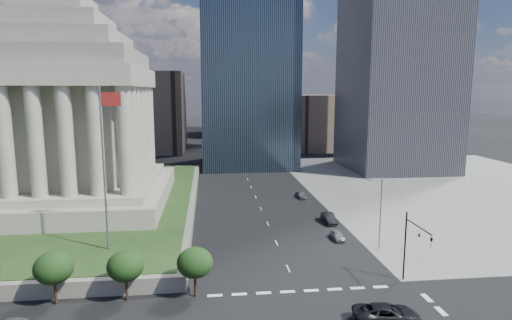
{
  "coord_description": "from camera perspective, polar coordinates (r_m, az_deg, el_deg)",
  "views": [
    {
      "loc": [
        -9.36,
        -28.46,
        21.28
      ],
      "look_at": [
        -4.41,
        15.84,
        14.13
      ],
      "focal_mm": 30.0,
      "sensor_mm": 36.0,
      "label": 1
    }
  ],
  "objects": [
    {
      "name": "ground",
      "position": [
        130.55,
        -2.18,
        -0.28
      ],
      "size": [
        500.0,
        500.0,
        0.0
      ],
      "primitive_type": "plane",
      "color": "black",
      "rests_on": "ground"
    },
    {
      "name": "sidewalk_ne",
      "position": [
        106.5,
        25.15,
        -3.28
      ],
      "size": [
        68.0,
        90.0,
        0.03
      ],
      "primitive_type": "cube",
      "color": "slate",
      "rests_on": "ground"
    },
    {
      "name": "plaza_terrace",
      "position": [
        88.55,
        -30.04,
        -5.44
      ],
      "size": [
        66.0,
        70.0,
        1.8
      ],
      "primitive_type": "cube",
      "color": "slate",
      "rests_on": "ground"
    },
    {
      "name": "plaza_lawn",
      "position": [
        88.34,
        -30.09,
        -4.85
      ],
      "size": [
        64.0,
        68.0,
        0.1
      ],
      "primitive_type": "cube",
      "color": "#213D19",
      "rests_on": "plaza_terrace"
    },
    {
      "name": "war_memorial",
      "position": [
        80.33,
        -24.52,
        8.39
      ],
      "size": [
        34.0,
        34.0,
        39.0
      ],
      "primitive_type": null,
      "color": "gray",
      "rests_on": "plaza_lawn"
    },
    {
      "name": "flagpole",
      "position": [
        54.53,
        -19.51,
        -0.02
      ],
      "size": [
        2.52,
        0.24,
        20.0
      ],
      "color": "slate",
      "rests_on": "plaza_lawn"
    },
    {
      "name": "midrise_glass",
      "position": [
        124.29,
        -1.15,
        13.13
      ],
      "size": [
        26.0,
        26.0,
        60.0
      ],
      "primitive_type": "cube",
      "color": "black",
      "rests_on": "ground"
    },
    {
      "name": "building_filler_ne",
      "position": [
        164.16,
        8.26,
        5.08
      ],
      "size": [
        20.0,
        30.0,
        20.0
      ],
      "primitive_type": "cube",
      "color": "#4F3C36",
      "rests_on": "ground"
    },
    {
      "name": "building_filler_nw",
      "position": [
        159.96,
        -13.87,
        6.24
      ],
      "size": [
        24.0,
        30.0,
        28.0
      ],
      "primitive_type": "cube",
      "color": "#4F3C36",
      "rests_on": "ground"
    },
    {
      "name": "traffic_signal_ne",
      "position": [
        50.12,
        20.21,
        -10.12
      ],
      "size": [
        0.3,
        5.74,
        8.0
      ],
      "color": "black",
      "rests_on": "ground"
    },
    {
      "name": "street_lamp_north",
      "position": [
        60.14,
        16.14,
        -6.31
      ],
      "size": [
        2.13,
        0.22,
        10.0
      ],
      "color": "slate",
      "rests_on": "ground"
    },
    {
      "name": "pickup_truck",
      "position": [
        43.89,
        17.01,
        -19.03
      ],
      "size": [
        3.52,
        6.48,
        1.72
      ],
      "primitive_type": "imported",
      "rotation": [
        0.0,
        0.0,
        1.46
      ],
      "color": "black",
      "rests_on": "ground"
    },
    {
      "name": "parked_sedan_near",
      "position": [
        64.13,
        10.78,
        -9.85
      ],
      "size": [
        3.68,
        1.58,
        1.24
      ],
      "primitive_type": "imported",
      "rotation": [
        0.0,
        0.0,
        0.03
      ],
      "color": "#909298",
      "rests_on": "ground"
    },
    {
      "name": "parked_sedan_mid",
      "position": [
        71.7,
        9.7,
        -7.65
      ],
      "size": [
        4.69,
        1.74,
        1.53
      ],
      "primitive_type": "imported",
      "rotation": [
        0.0,
        0.0,
        0.03
      ],
      "color": "black",
      "rests_on": "ground"
    },
    {
      "name": "parked_sedan_far",
      "position": [
        87.04,
        6.01,
        -4.64
      ],
      "size": [
        4.04,
        2.04,
        1.32
      ],
      "primitive_type": "imported",
      "rotation": [
        0.0,
        0.0,
        0.13
      ],
      "color": "slate",
      "rests_on": "ground"
    }
  ]
}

